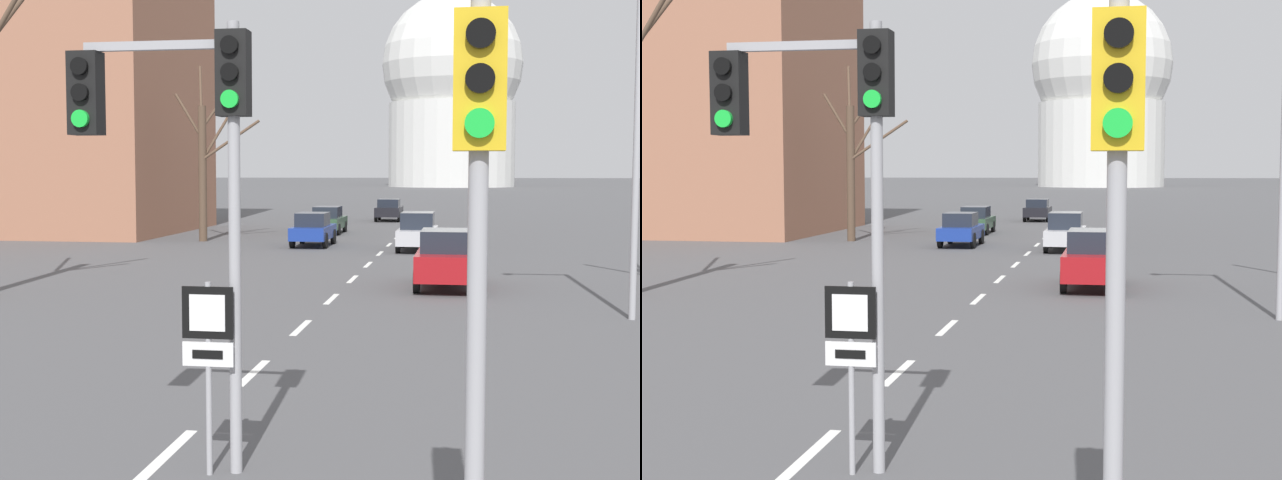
% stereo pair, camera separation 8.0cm
% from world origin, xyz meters
% --- Properties ---
extents(lane_stripe_1, '(0.16, 2.00, 0.01)m').
position_xyz_m(lane_stripe_1, '(0.00, 7.36, 0.00)').
color(lane_stripe_1, silver).
rests_on(lane_stripe_1, ground_plane).
extents(lane_stripe_2, '(0.16, 2.00, 0.01)m').
position_xyz_m(lane_stripe_2, '(0.00, 11.86, 0.00)').
color(lane_stripe_2, silver).
rests_on(lane_stripe_2, ground_plane).
extents(lane_stripe_3, '(0.16, 2.00, 0.01)m').
position_xyz_m(lane_stripe_3, '(0.00, 16.36, 0.00)').
color(lane_stripe_3, silver).
rests_on(lane_stripe_3, ground_plane).
extents(lane_stripe_4, '(0.16, 2.00, 0.01)m').
position_xyz_m(lane_stripe_4, '(0.00, 20.86, 0.00)').
color(lane_stripe_4, silver).
rests_on(lane_stripe_4, ground_plane).
extents(lane_stripe_5, '(0.16, 2.00, 0.01)m').
position_xyz_m(lane_stripe_5, '(0.00, 25.36, 0.00)').
color(lane_stripe_5, silver).
rests_on(lane_stripe_5, ground_plane).
extents(lane_stripe_6, '(0.16, 2.00, 0.01)m').
position_xyz_m(lane_stripe_6, '(0.00, 29.86, 0.00)').
color(lane_stripe_6, silver).
rests_on(lane_stripe_6, ground_plane).
extents(lane_stripe_7, '(0.16, 2.00, 0.01)m').
position_xyz_m(lane_stripe_7, '(0.00, 34.36, 0.00)').
color(lane_stripe_7, silver).
rests_on(lane_stripe_7, ground_plane).
extents(lane_stripe_8, '(0.16, 2.00, 0.01)m').
position_xyz_m(lane_stripe_8, '(0.00, 38.86, 0.00)').
color(lane_stripe_8, silver).
rests_on(lane_stripe_8, ground_plane).
extents(lane_stripe_9, '(0.16, 2.00, 0.01)m').
position_xyz_m(lane_stripe_9, '(0.00, 43.36, 0.00)').
color(lane_stripe_9, silver).
rests_on(lane_stripe_9, ground_plane).
extents(traffic_signal_centre_tall, '(2.13, 0.34, 5.19)m').
position_xyz_m(traffic_signal_centre_tall, '(0.41, 6.85, 3.94)').
color(traffic_signal_centre_tall, '#9E9EA3').
rests_on(traffic_signal_centre_tall, ground_plane).
extents(traffic_signal_near_right, '(0.36, 0.34, 4.71)m').
position_xyz_m(traffic_signal_near_right, '(3.72, 3.29, 3.30)').
color(traffic_signal_near_right, '#9E9EA3').
rests_on(traffic_signal_near_right, ground_plane).
extents(route_sign_post, '(0.60, 0.08, 2.25)m').
position_xyz_m(route_sign_post, '(0.73, 6.71, 1.52)').
color(route_sign_post, '#9E9EA3').
rests_on(route_sign_post, ground_plane).
extents(street_lamp_right, '(2.20, 0.36, 8.84)m').
position_xyz_m(street_lamp_right, '(7.13, 18.72, 5.38)').
color(street_lamp_right, '#9E9EA3').
rests_on(street_lamp_right, ground_plane).
extents(sedan_near_left, '(1.77, 3.99, 1.53)m').
position_xyz_m(sedan_near_left, '(-1.73, 58.52, 0.79)').
color(sedan_near_left, black).
rests_on(sedan_near_left, ground_plane).
extents(sedan_near_right, '(1.80, 4.22, 1.76)m').
position_xyz_m(sedan_near_right, '(3.04, 23.71, 0.89)').
color(sedan_near_right, maroon).
rests_on(sedan_near_right, ground_plane).
extents(sedan_mid_centre, '(1.70, 4.14, 1.51)m').
position_xyz_m(sedan_mid_centre, '(-4.01, 45.73, 0.76)').
color(sedan_mid_centre, '#2D4C33').
rests_on(sedan_mid_centre, ground_plane).
extents(sedan_far_left, '(1.71, 4.31, 1.69)m').
position_xyz_m(sedan_far_left, '(1.50, 36.02, 0.84)').
color(sedan_far_left, '#B7B7BC').
rests_on(sedan_far_left, ground_plane).
extents(sedan_far_right, '(1.69, 3.95, 1.56)m').
position_xyz_m(sedan_far_right, '(-3.41, 37.50, 0.80)').
color(sedan_far_right, navy).
rests_on(sedan_far_right, ground_plane).
extents(bare_tree_left_far, '(4.17, 1.80, 8.80)m').
position_xyz_m(bare_tree_left_far, '(-9.20, 39.61, 3.98)').
color(bare_tree_left_far, brown).
rests_on(bare_tree_left_far, ground_plane).
extents(capitol_dome, '(29.45, 29.45, 41.60)m').
position_xyz_m(capitol_dome, '(0.00, 188.52, 20.26)').
color(capitol_dome, silver).
rests_on(capitol_dome, ground_plane).
extents(apartment_block_left, '(18.00, 14.00, 23.46)m').
position_xyz_m(apartment_block_left, '(-21.24, 45.06, 11.73)').
color(apartment_block_left, '#9E664C').
rests_on(apartment_block_left, ground_plane).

